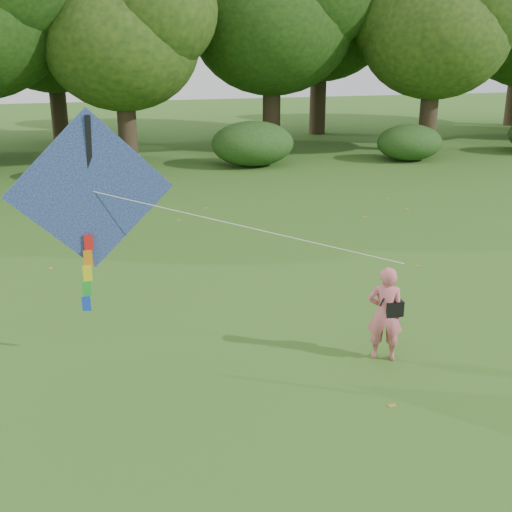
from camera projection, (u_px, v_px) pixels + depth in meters
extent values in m
plane|color=#265114|center=(353.00, 380.00, 10.05)|extent=(100.00, 100.00, 0.00)
imported|color=#D06270|center=(385.00, 314.00, 10.51)|extent=(0.70, 0.60, 1.62)
cube|color=black|center=(393.00, 308.00, 10.48)|extent=(0.30, 0.20, 0.26)
cylinder|color=black|center=(388.00, 291.00, 10.34)|extent=(0.33, 0.14, 0.47)
cube|color=#2749AD|center=(91.00, 191.00, 9.91)|extent=(2.58, 0.33, 2.58)
cube|color=black|center=(91.00, 191.00, 9.94)|extent=(0.17, 0.43, 2.35)
cylinder|color=white|center=(250.00, 228.00, 10.08)|extent=(4.76, 1.31, 1.19)
cube|color=red|center=(89.00, 242.00, 10.17)|extent=(0.14, 0.06, 0.26)
cube|color=orange|center=(88.00, 258.00, 10.25)|extent=(0.14, 0.06, 0.26)
cube|color=yellow|center=(88.00, 273.00, 10.32)|extent=(0.14, 0.06, 0.26)
cube|color=green|center=(87.00, 289.00, 10.40)|extent=(0.14, 0.06, 0.26)
cube|color=blue|center=(86.00, 304.00, 10.48)|extent=(0.14, 0.06, 0.26)
cylinder|color=#3A2D1E|center=(127.00, 126.00, 27.39)|extent=(0.80, 0.80, 3.15)
ellipsoid|color=#1E3F11|center=(122.00, 44.00, 26.32)|extent=(6.40, 6.40, 5.44)
cylinder|color=#3A2D1E|center=(272.00, 111.00, 30.83)|extent=(0.86, 0.86, 3.67)
ellipsoid|color=#1E3F11|center=(272.00, 24.00, 29.57)|extent=(7.60, 7.60, 6.46)
cylinder|color=#3A2D1E|center=(428.00, 115.00, 30.27)|extent=(0.83, 0.83, 3.43)
ellipsoid|color=#1E3F11|center=(435.00, 34.00, 29.12)|extent=(6.80, 6.80, 5.78)
cylinder|color=#3A2D1E|center=(59.00, 107.00, 33.48)|extent=(0.84, 0.84, 3.50)
ellipsoid|color=#1E3F11|center=(51.00, 32.00, 32.30)|extent=(7.00, 7.00, 5.95)
cylinder|color=#3A2D1E|center=(318.00, 97.00, 35.86)|extent=(0.90, 0.90, 4.02)
ellipsoid|color=#1E3F11|center=(320.00, 18.00, 34.53)|extent=(7.80, 7.80, 6.63)
ellipsoid|color=#264919|center=(81.00, 160.00, 24.52)|extent=(2.66, 2.09, 1.42)
ellipsoid|color=#264919|center=(253.00, 144.00, 26.88)|extent=(3.50, 2.75, 1.88)
ellipsoid|color=#264919|center=(410.00, 142.00, 28.16)|extent=(2.94, 2.31, 1.58)
cube|color=olive|center=(360.00, 202.00, 21.08)|extent=(0.14, 0.14, 0.01)
cube|color=olive|center=(406.00, 209.00, 20.27)|extent=(0.11, 0.14, 0.01)
cube|color=olive|center=(365.00, 217.00, 19.33)|extent=(0.13, 0.09, 0.01)
cube|color=olive|center=(205.00, 208.00, 20.36)|extent=(0.14, 0.12, 0.01)
cube|color=olive|center=(179.00, 220.00, 19.01)|extent=(0.13, 0.09, 0.01)
cube|color=olive|center=(417.00, 266.00, 15.14)|extent=(0.14, 0.13, 0.01)
cube|color=olive|center=(387.00, 199.00, 21.53)|extent=(0.14, 0.14, 0.01)
cube|color=olive|center=(51.00, 268.00, 14.97)|extent=(0.12, 0.14, 0.01)
cube|color=olive|center=(392.00, 406.00, 9.35)|extent=(0.13, 0.09, 0.01)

